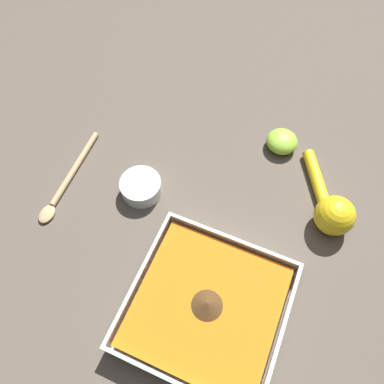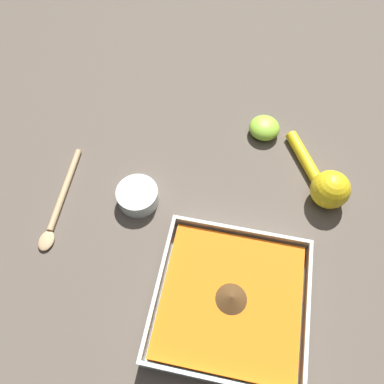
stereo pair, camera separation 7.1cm
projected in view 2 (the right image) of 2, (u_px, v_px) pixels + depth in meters
The scene contains 6 objects.
ground_plane at pixel (216, 280), 0.65m from camera, with size 4.00×4.00×0.00m, color brown.
square_dish at pixel (233, 302), 0.61m from camera, with size 0.24×0.24×0.05m.
spice_bowl at pixel (140, 197), 0.71m from camera, with size 0.08×0.08×0.03m.
lemon_squeezer at pixel (328, 185), 0.71m from camera, with size 0.12×0.18×0.07m.
lemon_half at pixel (266, 128), 0.79m from camera, with size 0.06×0.06×0.04m.
wooden_spoon at pixel (62, 204), 0.72m from camera, with size 0.03×0.22×0.01m.
Camera 2 is at (0.00, 0.19, 0.64)m, focal length 35.00 mm.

